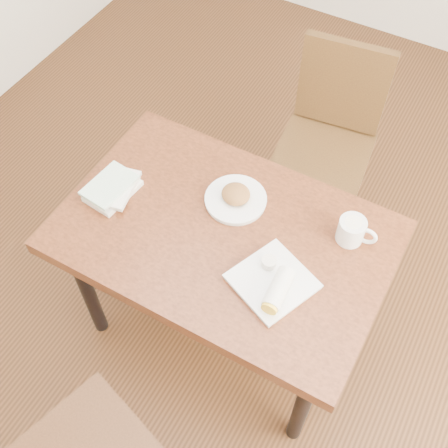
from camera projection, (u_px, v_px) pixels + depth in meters
The scene contains 8 objects.
ground at pixel (224, 324), 2.63m from camera, with size 4.00×5.00×0.01m, color #472814.
room_walls at pixel (224, 15), 1.30m from camera, with size 4.02×5.02×2.80m.
table at pixel (224, 245), 2.09m from camera, with size 1.19×0.78×0.75m.
chair_far at pixel (330, 130), 2.60m from camera, with size 0.47×0.47×0.95m.
plate_scone at pixel (236, 198), 2.08m from camera, with size 0.23×0.23×0.07m.
coffee_mug at pixel (352, 230), 1.96m from camera, with size 0.14×0.10×0.10m.
plate_burrito at pixel (274, 284), 1.86m from camera, with size 0.32×0.32×0.08m.
book_stack at pixel (113, 188), 2.10m from camera, with size 0.18×0.22×0.05m.
Camera 1 is at (0.56, -1.00, 2.41)m, focal length 45.00 mm.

